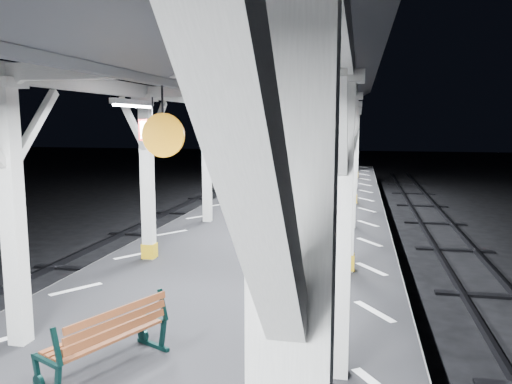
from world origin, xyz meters
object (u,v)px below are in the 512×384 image
(bench_extra, at_px, (319,170))
(bench_mid, at_px, (297,206))
(bench_near, at_px, (109,336))
(bench_far, at_px, (304,209))

(bench_extra, bearing_deg, bench_mid, -83.70)
(bench_near, xyz_separation_m, bench_extra, (0.79, 19.39, 0.04))
(bench_near, distance_m, bench_mid, 8.59)
(bench_mid, bearing_deg, bench_extra, 108.94)
(bench_near, height_order, bench_far, bench_far)
(bench_mid, distance_m, bench_extra, 10.87)
(bench_near, xyz_separation_m, bench_far, (1.28, 8.25, 0.06))
(bench_mid, relative_size, bench_far, 1.05)
(bench_far, bearing_deg, bench_near, -108.81)
(bench_far, bearing_deg, bench_extra, 82.49)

